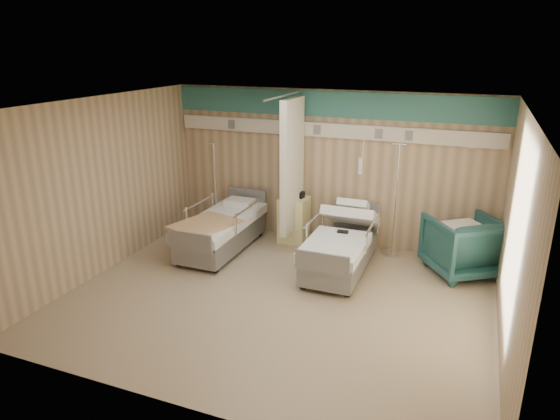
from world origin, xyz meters
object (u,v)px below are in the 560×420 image
Objects in this scene: bed_left at (222,234)px; bedside_cabinet at (294,220)px; bed_right at (341,252)px; iv_stand_left at (217,216)px; iv_stand_right at (393,233)px; visitor_armchair at (463,245)px.

bed_left is 1.39m from bedside_cabinet.
bed_right is 1.00× the size of bed_left.
iv_stand_left reaches higher than bed_right.
bed_right is at bearing -125.66° from iv_stand_right.
iv_stand_left is at bearing -172.56° from bedside_cabinet.
visitor_armchair is 0.53× the size of iv_stand_right.
bed_left is 2.54× the size of bedside_cabinet.
iv_stand_right is (0.68, 0.95, 0.09)m from bed_right.
visitor_armchair is 4.53m from iv_stand_left.
bed_left is 1.19× the size of iv_stand_left.
visitor_armchair is at bearing 17.97° from bed_right.
bedside_cabinet is at bearing 40.60° from bed_left.
visitor_armchair is 1.22m from iv_stand_right.
iv_stand_right is (-1.17, 0.35, -0.07)m from visitor_armchair.
visitor_armchair is at bearing -5.71° from bedside_cabinet.
visitor_armchair is (4.05, 0.60, 0.17)m from bed_left.
iv_stand_left is (-4.53, 0.10, -0.11)m from visitor_armchair.
iv_stand_left reaches higher than bedside_cabinet.
bedside_cabinet is 0.47× the size of iv_stand_left.
bed_right is 1.46m from bedside_cabinet.
bedside_cabinet is at bearing 141.95° from bed_right.
iv_stand_left is at bearing -35.75° from visitor_armchair.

